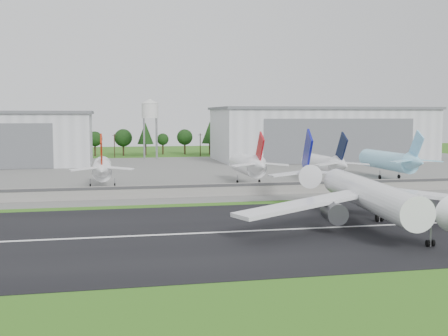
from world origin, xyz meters
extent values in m
plane|color=#245B15|center=(0.00, 0.00, 0.00)|extent=(600.00, 600.00, 0.00)
cube|color=black|center=(0.00, 10.00, 0.05)|extent=(320.00, 60.00, 0.10)
cube|color=white|center=(0.00, 10.00, 0.11)|extent=(220.00, 1.00, 0.02)
cube|color=slate|center=(0.00, 120.00, 0.05)|extent=(320.00, 150.00, 0.10)
cube|color=gray|center=(0.00, 55.00, 1.75)|extent=(240.00, 0.50, 3.50)
cube|color=#38383A|center=(0.00, 54.70, 3.00)|extent=(240.00, 0.12, 0.70)
cube|color=silver|center=(75.00, 165.00, 12.00)|extent=(100.00, 45.00, 24.00)
cube|color=#595B60|center=(75.00, 165.00, 24.60)|extent=(102.00, 47.00, 1.20)
cube|color=#595B60|center=(75.00, 142.35, 10.08)|extent=(70.00, 0.30, 19.68)
cylinder|color=#99999E|center=(-8.00, 182.00, 10.00)|extent=(0.50, 0.50, 20.00)
cylinder|color=#99999E|center=(-2.00, 188.00, 10.00)|extent=(0.50, 0.50, 20.00)
cylinder|color=silver|center=(-5.00, 185.00, 23.50)|extent=(8.00, 8.00, 7.00)
cone|color=silver|center=(-5.00, 185.00, 28.20)|extent=(8.40, 8.40, 2.40)
cylinder|color=white|center=(23.53, 10.00, 6.20)|extent=(11.00, 44.38, 5.80)
cone|color=white|center=(20.38, 36.31, 7.40)|extent=(6.54, 9.59, 5.51)
cube|color=navy|center=(20.43, 35.81, 12.70)|extent=(1.63, 9.53, 11.13)
cube|color=white|center=(38.67, 9.80, 5.40)|extent=(26.11, 20.50, 2.65)
cylinder|color=#333338|center=(33.38, 7.66, 3.80)|extent=(4.43, 5.91, 3.80)
cube|color=white|center=(25.40, 36.41, 7.80)|extent=(9.51, 6.69, 0.98)
cube|color=white|center=(8.88, 6.23, 5.40)|extent=(28.08, 15.23, 2.65)
cylinder|color=#333338|center=(14.52, 5.39, 3.80)|extent=(4.43, 5.91, 3.80)
cube|color=white|center=(15.47, 35.22, 7.80)|extent=(9.45, 4.88, 0.98)
cube|color=#99999E|center=(24.01, 6.03, 1.70)|extent=(13.50, 30.98, 3.20)
cylinder|color=black|center=(18.71, 12.44, 0.85)|extent=(0.58, 1.54, 1.50)
cylinder|color=white|center=(-27.14, 80.00, 5.75)|extent=(5.50, 24.00, 5.50)
cone|color=white|center=(-27.14, 64.50, 6.75)|extent=(5.23, 7.00, 5.23)
cube|color=#9F1E0C|center=(-27.14, 65.00, 11.55)|extent=(0.45, 8.59, 10.02)
cylinder|color=#99999E|center=(-30.64, 78.00, 1.50)|extent=(0.32, 0.32, 3.00)
cylinder|color=#99999E|center=(-23.64, 78.00, 1.50)|extent=(0.32, 0.32, 3.00)
cylinder|color=black|center=(-30.64, 78.00, 0.80)|extent=(0.40, 1.40, 1.40)
cylinder|color=white|center=(16.96, 80.00, 6.05)|extent=(6.09, 24.00, 6.09)
cone|color=white|center=(16.96, 64.50, 7.05)|extent=(5.79, 7.00, 5.79)
cube|color=#B10D16|center=(16.96, 65.00, 11.85)|extent=(0.45, 8.59, 10.02)
cylinder|color=#99999E|center=(13.46, 78.00, 1.50)|extent=(0.32, 0.32, 3.00)
cylinder|color=#99999E|center=(20.46, 78.00, 1.50)|extent=(0.32, 0.32, 3.00)
cylinder|color=black|center=(13.46, 78.00, 0.80)|extent=(0.40, 1.40, 1.40)
cylinder|color=white|center=(41.75, 80.00, 5.81)|extent=(5.62, 24.00, 5.62)
cone|color=white|center=(41.75, 64.50, 6.81)|extent=(5.34, 7.00, 5.34)
cube|color=black|center=(41.75, 65.00, 11.61)|extent=(0.45, 8.59, 10.02)
cylinder|color=#99999E|center=(38.25, 78.00, 1.50)|extent=(0.32, 0.32, 3.00)
cylinder|color=#99999E|center=(45.25, 78.00, 1.50)|extent=(0.32, 0.32, 3.00)
cylinder|color=black|center=(38.25, 78.00, 0.80)|extent=(0.40, 1.40, 1.40)
cylinder|color=#90D8F9|center=(67.07, 85.00, 6.11)|extent=(6.21, 30.00, 6.21)
cone|color=#90D8F9|center=(67.07, 66.50, 7.11)|extent=(5.90, 7.00, 5.90)
cube|color=#7AC9FA|center=(67.07, 67.00, 11.91)|extent=(0.45, 8.59, 10.02)
cylinder|color=#99999E|center=(63.57, 83.00, 1.50)|extent=(0.32, 0.32, 3.00)
cylinder|color=#99999E|center=(70.57, 83.00, 1.50)|extent=(0.32, 0.32, 3.00)
cylinder|color=black|center=(63.57, 83.00, 0.80)|extent=(0.40, 1.40, 1.40)
camera|label=1|loc=(-25.56, -88.87, 21.41)|focal=45.00mm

